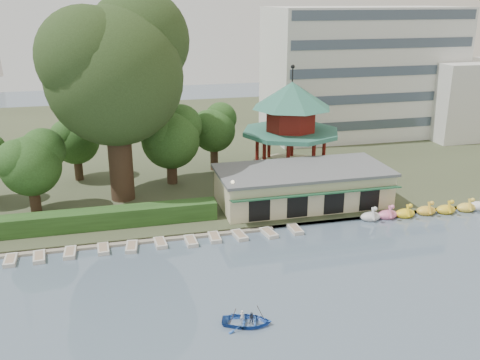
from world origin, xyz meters
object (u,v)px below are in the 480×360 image
object	(u,v)px
rowboat_with_passengers	(247,318)
big_tree	(115,65)
boathouse	(303,186)
pavilion	(291,119)
dock	(95,244)

from	to	relation	value
rowboat_with_passengers	big_tree	bearing A→B (deg)	105.22
big_tree	rowboat_with_passengers	distance (m)	31.20
boathouse	rowboat_with_passengers	xyz separation A→B (m)	(-11.56, -20.36, -1.86)
pavilion	big_tree	world-z (taller)	big_tree
pavilion	rowboat_with_passengers	size ratio (longest dim) A/B	2.37
dock	boathouse	size ratio (longest dim) A/B	1.83
dock	boathouse	distance (m)	22.62
pavilion	rowboat_with_passengers	distance (m)	33.99
dock	pavilion	world-z (taller)	pavilion
boathouse	pavilion	xyz separation A→B (m)	(2.00, 10.03, 5.11)
pavilion	big_tree	xyz separation A→B (m)	(-20.80, -3.77, 7.61)
dock	rowboat_with_passengers	xyz separation A→B (m)	(10.44, -15.58, 0.39)
dock	pavilion	size ratio (longest dim) A/B	2.52
dock	pavilion	distance (m)	29.14
boathouse	rowboat_with_passengers	world-z (taller)	boathouse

